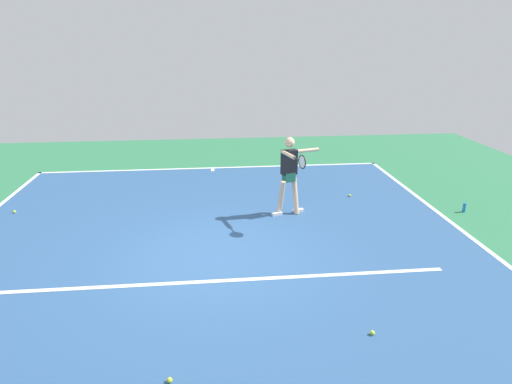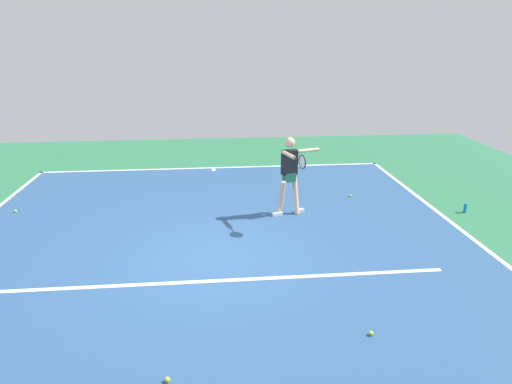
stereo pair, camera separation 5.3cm
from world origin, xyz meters
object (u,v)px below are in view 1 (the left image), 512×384
Objects in this scene: tennis_ball_by_sideline at (170,380)px; tennis_ball_by_baseline at (372,333)px; tennis_ball_near_player at (14,212)px; water_bottle at (464,208)px; tennis_player at (290,171)px; tennis_ball_near_service_line at (350,195)px.

tennis_ball_by_sideline and tennis_ball_by_baseline have the same top height.
water_bottle is at bearing 174.45° from tennis_ball_near_player.
water_bottle reaches higher than tennis_ball_by_sideline.
tennis_ball_by_sideline is at bearing 12.84° from tennis_ball_by_baseline.
tennis_player is at bearing -114.48° from tennis_ball_by_sideline.
tennis_ball_by_sideline is at bearing 48.92° from tennis_player.
tennis_ball_by_baseline is at bearing 142.20° from tennis_ball_near_player.
tennis_ball_near_service_line is (-1.75, -1.01, -1.01)m from tennis_player.
tennis_player is at bearing -4.03° from water_bottle.
tennis_ball_near_player is at bearing -37.80° from tennis_ball_by_baseline.
tennis_ball_near_player is 0.30× the size of water_bottle.
tennis_player is 27.30× the size of tennis_ball_by_sideline.
tennis_ball_near_service_line is 8.06m from tennis_ball_near_player.
tennis_ball_by_sideline is 1.00× the size of tennis_ball_near_player.
tennis_ball_by_sideline is 7.98m from water_bottle.
tennis_ball_near_service_line is 1.00× the size of tennis_ball_by_baseline.
tennis_player is 4.59m from tennis_ball_by_baseline.
tennis_ball_by_sideline is 1.00× the size of tennis_ball_by_baseline.
tennis_ball_near_player is at bearing 2.06° from tennis_ball_near_service_line.
tennis_ball_near_service_line and tennis_ball_near_player have the same top height.
water_bottle is (-2.32, 1.30, 0.08)m from tennis_ball_near_service_line.
tennis_player is 5.66m from tennis_ball_by_sideline.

